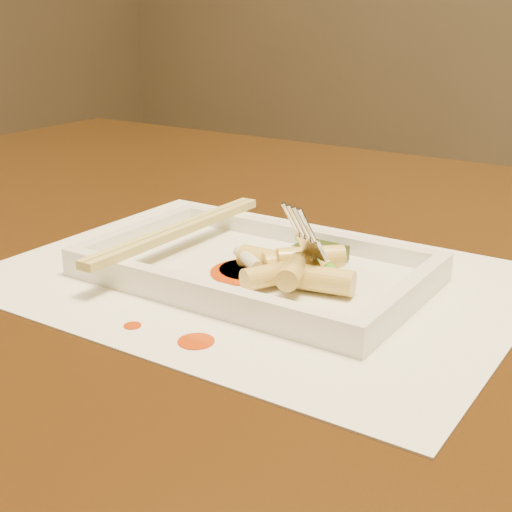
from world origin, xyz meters
The scene contains 25 objects.
table centered at (0.00, 0.00, 0.65)m, with size 1.40×0.90×0.75m.
placemat centered at (0.00, -0.08, 0.75)m, with size 0.40×0.30×0.00m, color white.
sauce_splatter_a centered at (0.03, -0.19, 0.75)m, with size 0.02×0.02×0.00m, color #C13805.
sauce_splatter_b centered at (-0.02, -0.20, 0.75)m, with size 0.01×0.01×0.00m, color #C13805.
plate_base centered at (0.00, -0.08, 0.76)m, with size 0.26×0.16×0.01m, color white.
plate_rim_far centered at (0.00, 0.00, 0.77)m, with size 0.26×0.01×0.01m, color white.
plate_rim_near centered at (0.00, -0.15, 0.77)m, with size 0.26×0.01×0.01m, color white.
plate_rim_left centered at (-0.12, -0.08, 0.77)m, with size 0.01×0.14×0.01m, color white.
plate_rim_right centered at (0.13, -0.08, 0.77)m, with size 0.01×0.14×0.01m, color white.
veg_piece centered at (0.04, -0.04, 0.77)m, with size 0.04×0.03×0.01m, color black.
scallion_white centered at (0.01, -0.09, 0.77)m, with size 0.01×0.01×0.04m, color #EAEACC.
scallion_green centered at (0.05, -0.06, 0.77)m, with size 0.01×0.01×0.09m, color #308E16.
chopstick_a centered at (-0.08, -0.08, 0.78)m, with size 0.01×0.21×0.01m, color tan.
chopstick_b centered at (-0.07, -0.08, 0.78)m, with size 0.01×0.21×0.01m, color tan.
fork centered at (0.07, -0.06, 0.83)m, with size 0.09×0.10×0.14m, color silver, non-canonical shape.
sauce_blob_0 centered at (0.00, -0.09, 0.76)m, with size 0.06×0.06×0.00m, color #C13805.
sauce_blob_1 centered at (0.00, -0.08, 0.76)m, with size 0.05×0.05×0.00m, color #C13805.
rice_cake_0 centered at (0.02, -0.08, 0.77)m, with size 0.02×0.02×0.05m, color #E3CF6A.
rice_cake_1 centered at (0.04, -0.08, 0.77)m, with size 0.02×0.02×0.05m, color #E3CF6A.
rice_cake_2 centered at (0.05, -0.11, 0.78)m, with size 0.02×0.02×0.04m, color #E3CF6A.
rice_cake_3 centered at (0.05, -0.07, 0.77)m, with size 0.02×0.02×0.04m, color #E3CF6A.
rice_cake_4 centered at (0.05, -0.08, 0.77)m, with size 0.02×0.02×0.05m, color #E3CF6A.
rice_cake_5 centered at (0.05, -0.07, 0.78)m, with size 0.02×0.02×0.05m, color #E3CF6A.
rice_cake_6 centered at (0.07, -0.09, 0.77)m, with size 0.02×0.02×0.04m, color #E3CF6A.
rice_cake_7 centered at (0.04, -0.11, 0.77)m, with size 0.02×0.02×0.04m, color #E3CF6A.
Camera 1 is at (0.29, -0.51, 0.96)m, focal length 50.00 mm.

